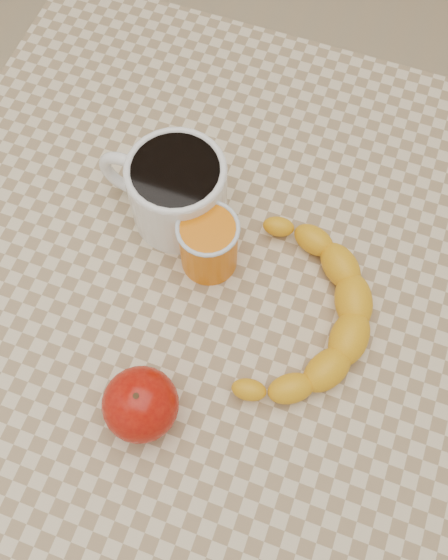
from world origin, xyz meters
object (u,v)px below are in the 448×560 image
(orange_juice_glass, at_px, (209,244))
(apple, at_px, (141,404))
(table, at_px, (224,313))
(banana, at_px, (300,314))
(coffee_mug, at_px, (175,189))

(orange_juice_glass, bearing_deg, apple, -90.66)
(apple, bearing_deg, orange_juice_glass, 89.34)
(table, bearing_deg, banana, -6.44)
(banana, bearing_deg, apple, -127.42)
(table, relative_size, orange_juice_glass, 9.69)
(apple, relative_size, banana, 0.35)
(orange_juice_glass, distance_m, apple, 0.19)
(table, bearing_deg, coffee_mug, 139.21)
(coffee_mug, height_order, orange_juice_glass, coffee_mug)
(orange_juice_glass, bearing_deg, banana, -16.92)
(table, xyz_separation_m, apple, (-0.03, -0.17, 0.12))
(apple, bearing_deg, table, 79.64)
(banana, bearing_deg, orange_juice_glass, 164.24)
(banana, bearing_deg, coffee_mug, 155.76)
(coffee_mug, xyz_separation_m, apple, (0.06, -0.24, -0.02))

